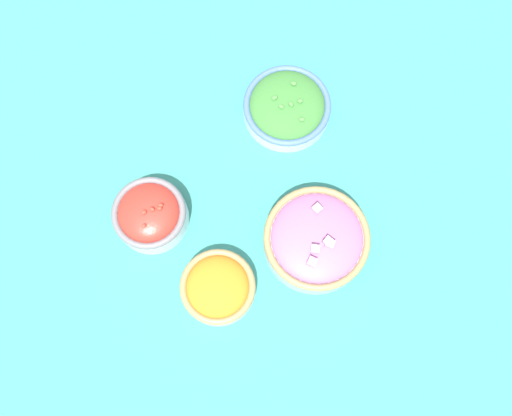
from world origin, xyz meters
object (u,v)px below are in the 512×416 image
object	(u,v)px
bowl_broccoli	(287,107)
bowl_cherry_tomatoes	(150,214)
bowl_carrots	(218,287)
bowl_red_onion	(316,239)

from	to	relation	value
bowl_broccoli	bowl_cherry_tomatoes	size ratio (longest dim) A/B	1.26
bowl_carrots	bowl_red_onion	size ratio (longest dim) A/B	0.71
bowl_red_onion	bowl_cherry_tomatoes	bearing A→B (deg)	124.98
bowl_carrots	bowl_broccoli	world-z (taller)	bowl_broccoli
bowl_broccoli	bowl_red_onion	world-z (taller)	bowl_red_onion
bowl_carrots	bowl_red_onion	distance (m)	0.19
bowl_cherry_tomatoes	bowl_red_onion	distance (m)	0.29
bowl_cherry_tomatoes	bowl_red_onion	xyz separation A→B (m)	(0.17, -0.24, 0.00)
bowl_carrots	bowl_red_onion	bearing A→B (deg)	-20.65
bowl_red_onion	bowl_broccoli	bearing A→B (deg)	54.06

